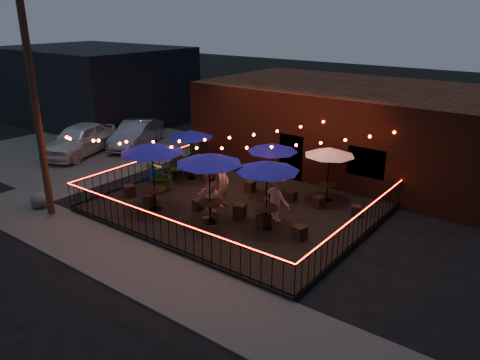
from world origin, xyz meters
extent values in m
plane|color=black|center=(0.00, 0.00, 0.00)|extent=(110.00, 110.00, 0.00)
cube|color=black|center=(0.00, 2.00, 0.07)|extent=(10.00, 8.00, 0.15)
cube|color=#3F3C3A|center=(0.00, -3.25, 0.03)|extent=(18.00, 2.50, 0.05)
cube|color=#3F3C3A|center=(-12.00, 4.00, 0.01)|extent=(11.00, 12.00, 0.02)
cube|color=#3D1C10|center=(1.00, 10.00, 2.00)|extent=(14.00, 8.00, 4.00)
cube|color=black|center=(0.00, 6.12, 1.10)|extent=(1.20, 0.24, 2.20)
cube|color=black|center=(3.50, 6.12, 1.60)|extent=(1.60, 0.24, 1.20)
cube|color=black|center=(-18.00, 9.00, 2.50)|extent=(12.00, 9.00, 5.00)
cylinder|color=#3A2618|center=(-5.40, -2.60, 4.00)|extent=(0.26, 0.26, 8.00)
cube|color=black|center=(0.00, -2.00, 0.23)|extent=(10.00, 0.04, 0.04)
cube|color=black|center=(0.00, -2.00, 1.15)|extent=(10.00, 0.04, 0.04)
cube|color=#F51808|center=(0.00, -2.00, 1.18)|extent=(10.00, 0.03, 0.02)
cube|color=black|center=(-5.00, 2.00, 0.23)|extent=(0.04, 8.00, 0.04)
cube|color=black|center=(-5.00, 2.00, 1.15)|extent=(0.04, 8.00, 0.04)
cube|color=#F51808|center=(-5.00, 2.00, 1.18)|extent=(0.03, 8.00, 0.02)
cube|color=black|center=(5.00, 2.00, 0.23)|extent=(0.04, 8.00, 0.04)
cube|color=black|center=(5.00, 2.00, 1.15)|extent=(0.04, 8.00, 0.04)
cube|color=#F51808|center=(5.00, 2.00, 1.18)|extent=(0.03, 8.00, 0.02)
cylinder|color=black|center=(-2.33, -0.08, 0.17)|extent=(0.48, 0.48, 0.03)
cylinder|color=black|center=(-2.33, -0.08, 0.55)|extent=(0.07, 0.07, 0.79)
cylinder|color=black|center=(-2.33, -0.08, 0.96)|extent=(0.87, 0.87, 0.04)
cylinder|color=black|center=(-2.33, -0.08, 1.46)|extent=(0.05, 0.05, 2.62)
cone|color=#070D78|center=(-2.33, -0.08, 2.61)|extent=(3.01, 3.01, 0.38)
cylinder|color=black|center=(-3.60, 3.35, 0.16)|extent=(0.41, 0.41, 0.03)
cylinder|color=black|center=(-3.60, 3.35, 0.49)|extent=(0.06, 0.06, 0.67)
cylinder|color=black|center=(-3.60, 3.35, 0.84)|extent=(0.74, 0.74, 0.04)
cylinder|color=black|center=(-3.60, 3.35, 1.27)|extent=(0.04, 0.04, 2.23)
cone|color=#070D78|center=(-3.60, 3.35, 2.24)|extent=(2.32, 2.32, 0.33)
cylinder|color=black|center=(0.13, 0.29, 0.17)|extent=(0.47, 0.47, 0.03)
cylinder|color=black|center=(0.13, 0.29, 0.55)|extent=(0.06, 0.06, 0.77)
cylinder|color=black|center=(0.13, 0.29, 0.95)|extent=(0.86, 0.86, 0.04)
cylinder|color=black|center=(0.13, 0.29, 1.44)|extent=(0.05, 0.05, 2.58)
cone|color=#070D78|center=(0.13, 0.29, 2.57)|extent=(3.07, 3.07, 0.38)
cylinder|color=black|center=(0.51, 3.70, 0.16)|extent=(0.41, 0.41, 0.03)
cylinder|color=black|center=(0.51, 3.70, 0.50)|extent=(0.06, 0.06, 0.67)
cylinder|color=black|center=(0.51, 3.70, 0.84)|extent=(0.75, 0.75, 0.04)
cylinder|color=black|center=(0.51, 3.70, 1.27)|extent=(0.04, 0.04, 2.25)
cone|color=#070D78|center=(0.51, 3.70, 2.25)|extent=(2.58, 2.58, 0.33)
cylinder|color=black|center=(1.98, 1.13, 0.17)|extent=(0.45, 0.45, 0.03)
cylinder|color=black|center=(1.98, 1.13, 0.53)|extent=(0.06, 0.06, 0.73)
cylinder|color=black|center=(1.98, 1.13, 0.90)|extent=(0.82, 0.82, 0.04)
cylinder|color=black|center=(1.98, 1.13, 1.37)|extent=(0.04, 0.04, 2.45)
cone|color=#070D78|center=(1.98, 1.13, 2.44)|extent=(2.40, 2.40, 0.36)
cylinder|color=black|center=(2.49, 4.73, 0.16)|extent=(0.40, 0.40, 0.03)
cylinder|color=black|center=(2.49, 4.73, 0.49)|extent=(0.05, 0.05, 0.65)
cylinder|color=black|center=(2.49, 4.73, 0.82)|extent=(0.72, 0.72, 0.04)
cylinder|color=black|center=(2.49, 4.73, 1.24)|extent=(0.04, 0.04, 2.17)
cone|color=silver|center=(2.49, 4.73, 2.19)|extent=(2.27, 2.27, 0.32)
cube|color=black|center=(-4.14, 0.18, 0.39)|extent=(0.51, 0.51, 0.48)
cube|color=black|center=(-2.84, 0.08, 0.35)|extent=(0.36, 0.36, 0.40)
cube|color=black|center=(-3.99, 3.66, 0.40)|extent=(0.56, 0.56, 0.50)
cube|color=black|center=(-2.83, 3.65, 0.39)|extent=(0.44, 0.44, 0.48)
cube|color=black|center=(-0.98, 0.88, 0.35)|extent=(0.42, 0.42, 0.41)
cube|color=black|center=(0.69, 1.30, 0.40)|extent=(0.53, 0.53, 0.49)
cube|color=black|center=(-0.53, 3.64, 0.37)|extent=(0.38, 0.38, 0.45)
cube|color=black|center=(1.40, 3.81, 0.36)|extent=(0.36, 0.36, 0.41)
cube|color=black|center=(1.88, 1.12, 0.39)|extent=(0.49, 0.49, 0.48)
cube|color=black|center=(3.36, 1.08, 0.38)|extent=(0.48, 0.48, 0.47)
cube|color=black|center=(2.58, 3.86, 0.37)|extent=(0.46, 0.46, 0.44)
cube|color=black|center=(4.09, 3.99, 0.35)|extent=(0.42, 0.42, 0.40)
imported|color=#CEAD8C|center=(-0.47, 1.78, 0.99)|extent=(0.50, 0.67, 1.69)
imported|color=beige|center=(-0.25, 0.60, 1.13)|extent=(0.83, 1.02, 1.97)
imported|color=tan|center=(1.94, 1.84, 1.06)|extent=(1.28, 0.87, 1.82)
imported|color=#193A0D|center=(-3.59, 1.52, 0.85)|extent=(1.45, 1.31, 1.41)
imported|color=#113511|center=(-3.87, 2.77, 0.84)|extent=(0.81, 0.68, 1.38)
imported|color=#103510|center=(-4.60, 4.64, 0.88)|extent=(0.95, 0.95, 1.46)
cube|color=#0A2FB7|center=(-4.50, 1.99, 0.51)|extent=(0.63, 0.52, 0.73)
cube|color=silver|center=(-4.50, 1.99, 0.90)|extent=(0.68, 0.56, 0.05)
ellipsoid|color=#3F3E3A|center=(-6.29, -2.51, 0.33)|extent=(0.95, 0.85, 0.67)
imported|color=silver|center=(-11.32, 2.90, 0.84)|extent=(3.45, 5.29, 1.67)
imported|color=#9C9CA4|center=(-10.06, 5.77, 0.75)|extent=(3.35, 4.79, 1.50)
camera|label=1|loc=(10.24, -11.32, 7.34)|focal=35.00mm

